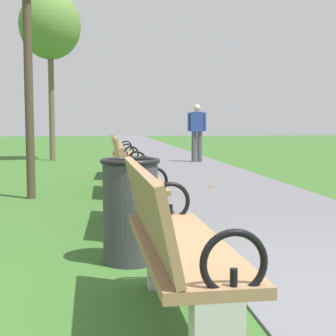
{
  "coord_description": "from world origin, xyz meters",
  "views": [
    {
      "loc": [
        -0.86,
        -2.69,
        1.12
      ],
      "look_at": [
        -0.05,
        3.59,
        0.55
      ],
      "focal_mm": 53.53,
      "sensor_mm": 36.0,
      "label": 1
    }
  ],
  "objects_px": {
    "park_bench_2": "(138,183)",
    "pedestrian_walking": "(197,130)",
    "park_bench_1": "(172,244)",
    "park_bench_4": "(121,154)",
    "park_bench_3": "(127,163)",
    "tree_2": "(50,26)",
    "trash_bin": "(130,210)"
  },
  "relations": [
    {
      "from": "park_bench_3",
      "to": "trash_bin",
      "type": "distance_m",
      "value": 3.92
    },
    {
      "from": "trash_bin",
      "to": "pedestrian_walking",
      "type": "bearing_deg",
      "value": 76.42
    },
    {
      "from": "park_bench_2",
      "to": "park_bench_3",
      "type": "relative_size",
      "value": 1.01
    },
    {
      "from": "park_bench_3",
      "to": "trash_bin",
      "type": "height_order",
      "value": "park_bench_3"
    },
    {
      "from": "park_bench_3",
      "to": "pedestrian_walking",
      "type": "bearing_deg",
      "value": 69.51
    },
    {
      "from": "park_bench_3",
      "to": "tree_2",
      "type": "height_order",
      "value": "tree_2"
    },
    {
      "from": "park_bench_4",
      "to": "pedestrian_walking",
      "type": "xyz_separation_m",
      "value": [
        2.26,
        3.5,
        0.44
      ]
    },
    {
      "from": "park_bench_2",
      "to": "tree_2",
      "type": "bearing_deg",
      "value": 100.7
    },
    {
      "from": "park_bench_3",
      "to": "park_bench_4",
      "type": "relative_size",
      "value": 0.99
    },
    {
      "from": "tree_2",
      "to": "pedestrian_walking",
      "type": "xyz_separation_m",
      "value": [
        4.14,
        -1.3,
        -3.0
      ]
    },
    {
      "from": "park_bench_1",
      "to": "trash_bin",
      "type": "distance_m",
      "value": 1.41
    },
    {
      "from": "park_bench_1",
      "to": "trash_bin",
      "type": "relative_size",
      "value": 1.92
    },
    {
      "from": "park_bench_3",
      "to": "tree_2",
      "type": "xyz_separation_m",
      "value": [
        -1.88,
        7.35,
        3.44
      ]
    },
    {
      "from": "park_bench_2",
      "to": "park_bench_4",
      "type": "distance_m",
      "value": 5.13
    },
    {
      "from": "park_bench_3",
      "to": "park_bench_4",
      "type": "height_order",
      "value": "same"
    },
    {
      "from": "park_bench_2",
      "to": "park_bench_4",
      "type": "height_order",
      "value": "same"
    },
    {
      "from": "park_bench_2",
      "to": "pedestrian_walking",
      "type": "bearing_deg",
      "value": 75.33
    },
    {
      "from": "park_bench_1",
      "to": "park_bench_4",
      "type": "height_order",
      "value": "same"
    },
    {
      "from": "park_bench_1",
      "to": "pedestrian_walking",
      "type": "bearing_deg",
      "value": 78.76
    },
    {
      "from": "park_bench_3",
      "to": "tree_2",
      "type": "relative_size",
      "value": 0.32
    },
    {
      "from": "park_bench_2",
      "to": "trash_bin",
      "type": "distance_m",
      "value": 1.34
    },
    {
      "from": "park_bench_4",
      "to": "park_bench_3",
      "type": "bearing_deg",
      "value": -90.0
    },
    {
      "from": "park_bench_2",
      "to": "park_bench_4",
      "type": "bearing_deg",
      "value": 90.0
    },
    {
      "from": "park_bench_2",
      "to": "tree_2",
      "type": "height_order",
      "value": "tree_2"
    },
    {
      "from": "park_bench_2",
      "to": "trash_bin",
      "type": "height_order",
      "value": "park_bench_2"
    },
    {
      "from": "park_bench_4",
      "to": "pedestrian_walking",
      "type": "bearing_deg",
      "value": 57.17
    },
    {
      "from": "pedestrian_walking",
      "to": "park_bench_4",
      "type": "bearing_deg",
      "value": -122.83
    },
    {
      "from": "park_bench_1",
      "to": "pedestrian_walking",
      "type": "xyz_separation_m",
      "value": [
        2.26,
        11.37,
        0.44
      ]
    },
    {
      "from": "park_bench_2",
      "to": "park_bench_4",
      "type": "relative_size",
      "value": 1.0
    },
    {
      "from": "park_bench_3",
      "to": "pedestrian_walking",
      "type": "relative_size",
      "value": 0.99
    },
    {
      "from": "park_bench_1",
      "to": "pedestrian_walking",
      "type": "relative_size",
      "value": 1.0
    },
    {
      "from": "park_bench_3",
      "to": "park_bench_4",
      "type": "distance_m",
      "value": 2.54
    }
  ]
}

